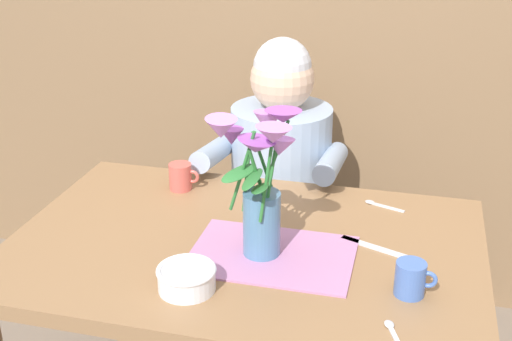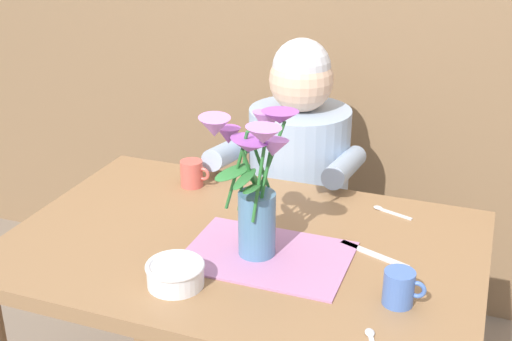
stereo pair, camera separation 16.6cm
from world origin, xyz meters
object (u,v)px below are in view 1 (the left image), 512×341
ceramic_bowl (187,278)px  ceramic_mug (411,279)px  dinner_knife (376,248)px  seated_person (280,200)px  flower_vase (260,177)px  tea_cup (181,177)px

ceramic_bowl → ceramic_mug: bearing=12.0°
ceramic_mug → dinner_knife: bearing=115.9°
seated_person → flower_vase: 0.78m
ceramic_bowl → tea_cup: 0.54m
seated_person → tea_cup: 0.47m
seated_person → ceramic_mug: bearing=-58.4°
seated_person → ceramic_mug: seated_person is taller
flower_vase → dinner_knife: flower_vase is taller
dinner_knife → tea_cup: 0.64m
seated_person → ceramic_bowl: bearing=-91.7°
ceramic_mug → tea_cup: bearing=149.7°
seated_person → flower_vase: size_ratio=3.07×
tea_cup → ceramic_mug: bearing=-30.3°
dinner_knife → flower_vase: bearing=-138.8°
seated_person → ceramic_bowl: (-0.03, -0.86, 0.21)m
dinner_knife → ceramic_mug: 0.21m
flower_vase → ceramic_mug: 0.41m
flower_vase → ceramic_bowl: flower_vase is taller
seated_person → ceramic_mug: size_ratio=12.20×
flower_vase → ceramic_mug: (0.36, -0.08, -0.17)m
seated_person → flower_vase: seated_person is taller
ceramic_bowl → tea_cup: (-0.20, 0.50, 0.01)m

